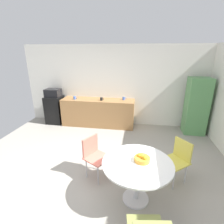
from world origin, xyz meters
name	(u,v)px	position (x,y,z in m)	size (l,w,h in m)	color
ground_plane	(90,180)	(0.00, 0.00, 0.00)	(6.00, 6.00, 0.00)	#9E998E
wall_back	(113,86)	(0.00, 3.00, 1.30)	(6.00, 0.10, 2.60)	white
counter_block	(98,112)	(-0.46, 2.65, 0.45)	(2.37, 0.60, 0.90)	#9E7042
mini_fridge	(55,110)	(-2.00, 2.65, 0.47)	(0.54, 0.54, 0.94)	black
microwave	(53,93)	(-2.00, 2.65, 1.07)	(0.48, 0.38, 0.26)	black
locker_cabinet	(196,106)	(2.55, 2.55, 0.84)	(0.60, 0.50, 1.69)	#599959
round_table	(137,169)	(0.88, -0.31, 0.60)	(1.12, 1.12, 0.74)	silver
chair_coral	(94,152)	(0.04, 0.19, 0.52)	(0.57, 0.57, 0.83)	silver
chair_yellow	(179,156)	(1.65, 0.31, 0.52)	(0.59, 0.59, 0.83)	silver
fruit_bowl	(142,158)	(0.95, -0.25, 0.78)	(0.25, 0.25, 0.13)	gold
mug_white	(101,99)	(-0.32, 2.56, 0.95)	(0.13, 0.08, 0.09)	black
mug_green	(75,98)	(-1.21, 2.56, 0.95)	(0.13, 0.08, 0.09)	#3F66BF
mug_red	(124,98)	(0.38, 2.74, 0.95)	(0.13, 0.08, 0.09)	#3F66BF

